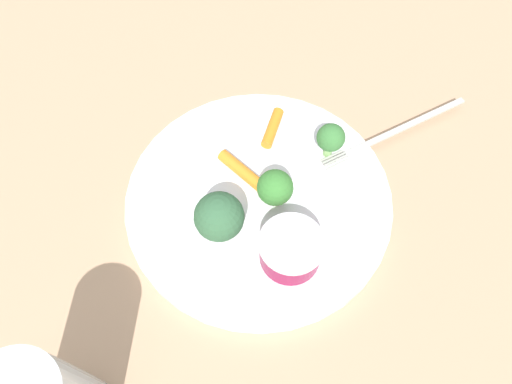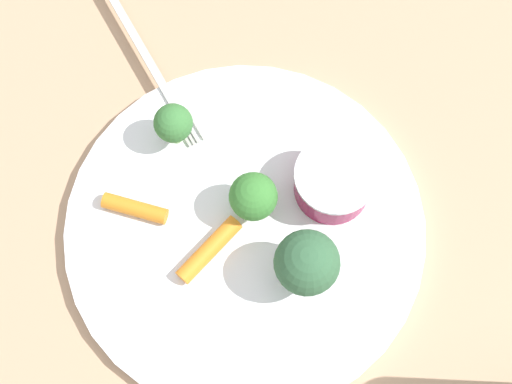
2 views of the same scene
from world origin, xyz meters
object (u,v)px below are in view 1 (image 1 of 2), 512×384
object	(u,v)px
broccoli_floret_1	(275,188)
fork	(393,132)
carrot_stick_0	(272,128)
carrot_stick_1	(242,170)
sauce_cup	(288,251)
plate	(259,199)
broccoli_floret_2	(331,138)
broccoli_floret_0	(219,217)

from	to	relation	value
broccoli_floret_1	fork	size ratio (longest dim) A/B	0.24
carrot_stick_0	carrot_stick_1	world-z (taller)	same
sauce_cup	broccoli_floret_1	bearing A→B (deg)	166.33
plate	broccoli_floret_1	xyz separation A→B (m)	(0.01, 0.01, 0.03)
plate	carrot_stick_1	size ratio (longest dim) A/B	4.65
sauce_cup	broccoli_floret_1	world-z (taller)	broccoli_floret_1
carrot_stick_0	fork	world-z (taller)	carrot_stick_0
broccoli_floret_1	carrot_stick_1	bearing A→B (deg)	-158.57
carrot_stick_1	fork	distance (m)	0.17
plate	broccoli_floret_2	distance (m)	0.10
plate	broccoli_floret_0	xyz separation A→B (m)	(0.02, -0.05, 0.04)
broccoli_floret_0	fork	distance (m)	0.22
carrot_stick_0	broccoli_floret_2	bearing A→B (deg)	38.80
sauce_cup	fork	size ratio (longest dim) A/B	0.32
carrot_stick_1	sauce_cup	bearing A→B (deg)	1.40
fork	sauce_cup	bearing A→B (deg)	-63.45
broccoli_floret_1	broccoli_floret_2	xyz separation A→B (m)	(-0.03, 0.08, 0.00)
broccoli_floret_2	carrot_stick_1	distance (m)	0.10
sauce_cup	carrot_stick_1	world-z (taller)	sauce_cup
plate	broccoli_floret_0	size ratio (longest dim) A/B	4.48
sauce_cup	broccoli_floret_0	distance (m)	0.07
carrot_stick_1	fork	world-z (taller)	carrot_stick_1
broccoli_floret_1	fork	xyz separation A→B (m)	(-0.02, 0.15, -0.03)
carrot_stick_0	fork	size ratio (longest dim) A/B	0.26
sauce_cup	fork	bearing A→B (deg)	116.55
broccoli_floret_0	fork	bearing A→B (deg)	99.73
sauce_cup	broccoli_floret_2	bearing A→B (deg)	134.67
broccoli_floret_2	carrot_stick_0	distance (m)	0.07
sauce_cup	carrot_stick_0	size ratio (longest dim) A/B	1.22
broccoli_floret_1	carrot_stick_1	distance (m)	0.05
sauce_cup	fork	xyz separation A→B (m)	(-0.08, 0.17, -0.02)
broccoli_floret_0	fork	xyz separation A→B (m)	(-0.04, 0.22, -0.03)
sauce_cup	fork	distance (m)	0.19
broccoli_floret_1	carrot_stick_0	distance (m)	0.09
broccoli_floret_0	broccoli_floret_2	xyz separation A→B (m)	(-0.04, 0.14, -0.01)
broccoli_floret_0	broccoli_floret_2	distance (m)	0.14
broccoli_floret_1	broccoli_floret_2	world-z (taller)	broccoli_floret_1
sauce_cup	carrot_stick_1	xyz separation A→B (m)	(-0.10, -0.00, -0.01)
fork	carrot_stick_0	bearing A→B (deg)	-114.85
broccoli_floret_0	carrot_stick_0	bearing A→B (deg)	133.88
sauce_cup	carrot_stick_1	distance (m)	0.10
plate	carrot_stick_0	bearing A→B (deg)	145.75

